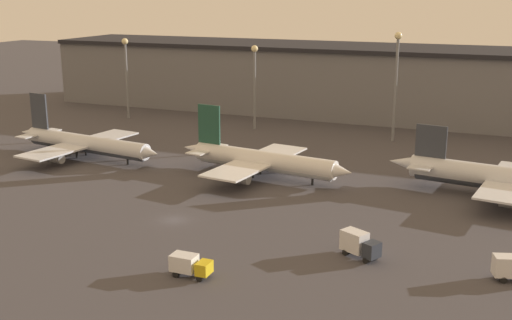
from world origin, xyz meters
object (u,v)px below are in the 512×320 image
(airplane_1, at_px, (261,160))
(service_vehicle_3, at_px, (189,265))
(service_vehicle_1, at_px, (359,244))
(airplane_0, at_px, (84,143))

(airplane_1, height_order, service_vehicle_3, airplane_1)
(airplane_1, relative_size, service_vehicle_1, 6.20)
(airplane_1, relative_size, service_vehicle_3, 7.09)
(airplane_0, height_order, service_vehicle_1, airplane_0)
(service_vehicle_1, relative_size, service_vehicle_3, 1.14)
(airplane_1, height_order, service_vehicle_1, airplane_1)
(airplane_0, distance_m, airplane_1, 42.52)
(airplane_1, distance_m, service_vehicle_3, 47.61)
(airplane_0, relative_size, airplane_1, 1.07)
(airplane_0, xyz_separation_m, service_vehicle_1, (70.26, -31.42, -1.24))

